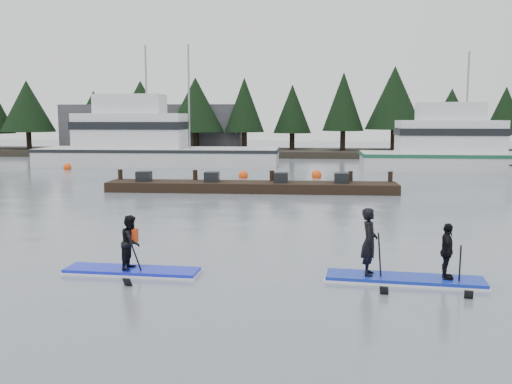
# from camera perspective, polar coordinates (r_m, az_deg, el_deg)

# --- Properties ---
(ground) EXTENTS (160.00, 160.00, 0.00)m
(ground) POSITION_cam_1_polar(r_m,az_deg,el_deg) (14.39, -2.25, -7.44)
(ground) COLOR slate
(ground) RESTS_ON ground
(far_shore) EXTENTS (70.00, 8.00, 0.60)m
(far_shore) POSITION_cam_1_polar(r_m,az_deg,el_deg) (55.92, 3.45, 3.94)
(far_shore) COLOR #2D281E
(far_shore) RESTS_ON ground
(treeline) EXTENTS (60.00, 4.00, 8.00)m
(treeline) POSITION_cam_1_polar(r_m,az_deg,el_deg) (55.94, 3.45, 3.63)
(treeline) COLOR black
(treeline) RESTS_ON ground
(waterfront_building) EXTENTS (18.00, 6.00, 5.00)m
(waterfront_building) POSITION_cam_1_polar(r_m,az_deg,el_deg) (59.93, -10.04, 6.18)
(waterfront_building) COLOR #4C4C51
(waterfront_building) RESTS_ON ground
(fishing_boat_large) EXTENTS (18.59, 5.46, 10.35)m
(fishing_boat_large) POSITION_cam_1_polar(r_m,az_deg,el_deg) (45.44, -10.34, 3.65)
(fishing_boat_large) COLOR silver
(fishing_boat_large) RESTS_ON ground
(fishing_boat_medium) EXTENTS (15.94, 4.77, 9.26)m
(fishing_boat_medium) POSITION_cam_1_polar(r_m,az_deg,el_deg) (43.02, 20.52, 2.93)
(fishing_boat_medium) COLOR silver
(fishing_boat_medium) RESTS_ON ground
(floating_dock) EXTENTS (14.54, 2.05, 0.48)m
(floating_dock) POSITION_cam_1_polar(r_m,az_deg,el_deg) (28.66, -0.49, 0.52)
(floating_dock) COLOR black
(floating_dock) RESTS_ON ground
(buoy_c) EXTENTS (0.61, 0.61, 0.61)m
(buoy_c) POSITION_cam_1_polar(r_m,az_deg,el_deg) (41.18, 17.70, 1.93)
(buoy_c) COLOR #FF480C
(buoy_c) RESTS_ON ground
(buoy_d) EXTENTS (0.63, 0.63, 0.63)m
(buoy_d) POSITION_cam_1_polar(r_m,az_deg,el_deg) (35.45, 6.08, 1.41)
(buoy_d) COLOR #FF480C
(buoy_d) RESTS_ON ground
(buoy_b) EXTENTS (0.59, 0.59, 0.59)m
(buoy_b) POSITION_cam_1_polar(r_m,az_deg,el_deg) (35.23, -1.28, 1.41)
(buoy_b) COLOR #FF480C
(buoy_b) RESTS_ON ground
(buoy_a) EXTENTS (0.57, 0.57, 0.57)m
(buoy_a) POSITION_cam_1_polar(r_m,az_deg,el_deg) (43.23, -18.33, 2.15)
(buoy_a) COLOR #FF480C
(buoy_a) RESTS_ON ground
(paddleboard_solo) EXTENTS (3.24, 1.16, 1.86)m
(paddleboard_solo) POSITION_cam_1_polar(r_m,az_deg,el_deg) (13.96, -12.34, -6.08)
(paddleboard_solo) COLOR #1723D8
(paddleboard_solo) RESTS_ON ground
(paddleboard_duo) EXTENTS (3.57, 1.36, 2.13)m
(paddleboard_duo) POSITION_cam_1_polar(r_m,az_deg,el_deg) (13.36, 14.67, -6.44)
(paddleboard_duo) COLOR #1229AD
(paddleboard_duo) RESTS_ON ground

